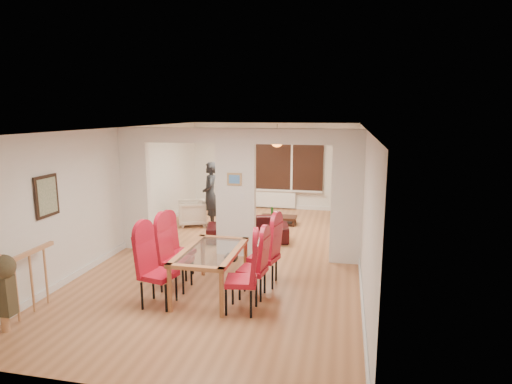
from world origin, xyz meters
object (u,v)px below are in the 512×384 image
(dining_chair_rb, at_px, (252,266))
(bottle, at_px, (272,212))
(dining_chair_ra, at_px, (241,275))
(person, at_px, (210,195))
(armchair, at_px, (192,213))
(sofa, at_px, (248,230))
(television, at_px, (338,210))
(dining_chair_lb, at_px, (176,256))
(dining_chair_rc, at_px, (264,253))
(dining_table, at_px, (211,272))
(bowl, at_px, (276,214))
(dining_chair_lc, at_px, (180,248))
(coffee_table, at_px, (278,220))
(dining_chair_la, at_px, (158,269))

(dining_chair_rb, xyz_separation_m, bottle, (-0.46, 4.45, -0.17))
(dining_chair_ra, distance_m, person, 4.88)
(armchair, bearing_deg, bottle, 79.25)
(dining_chair_ra, relative_size, bottle, 4.21)
(person, bearing_deg, sofa, 32.43)
(dining_chair_rb, height_order, television, dining_chair_rb)
(dining_chair_lb, height_order, dining_chair_ra, dining_chair_lb)
(dining_chair_rc, distance_m, bottle, 3.96)
(dining_chair_rc, relative_size, sofa, 0.61)
(dining_table, relative_size, dining_chair_rc, 1.41)
(dining_chair_ra, xyz_separation_m, bottle, (-0.41, 4.98, -0.21))
(bowl, bearing_deg, dining_chair_rb, -85.21)
(dining_chair_rb, bearing_deg, dining_chair_rc, 88.38)
(dining_chair_lc, xyz_separation_m, bottle, (0.99, 3.91, -0.18))
(dining_chair_lc, height_order, person, person)
(dining_chair_lc, height_order, dining_chair_rb, dining_chair_lc)
(dining_chair_lc, height_order, dining_chair_ra, dining_chair_ra)
(dining_table, distance_m, dining_chair_lc, 0.97)
(dining_table, relative_size, coffee_table, 1.70)
(sofa, relative_size, coffee_table, 1.97)
(dining_chair_lc, bearing_deg, dining_chair_rc, 13.91)
(bottle, bearing_deg, dining_chair_la, -99.68)
(bottle, bearing_deg, television, 26.27)
(dining_chair_rb, relative_size, bottle, 3.89)
(armchair, distance_m, bowl, 2.21)
(dining_chair_ra, height_order, bowl, dining_chair_ra)
(dining_chair_la, bearing_deg, dining_table, 54.23)
(dining_table, distance_m, bottle, 4.49)
(dining_chair_rb, bearing_deg, dining_chair_lb, -174.53)
(dining_chair_la, bearing_deg, person, 110.89)
(dining_chair_lb, bearing_deg, coffee_table, 84.87)
(dining_chair_rc, distance_m, armchair, 4.33)
(armchair, xyz_separation_m, bottle, (2.05, 0.45, 0.03))
(television, bearing_deg, coffee_table, 113.11)
(dining_chair_ra, bearing_deg, bowl, 85.43)
(sofa, relative_size, armchair, 2.60)
(armchair, distance_m, coffee_table, 2.28)
(dining_table, distance_m, dining_chair_ra, 0.83)
(bowl, bearing_deg, dining_chair_lb, -101.22)
(dining_chair_lb, distance_m, coffee_table, 4.64)
(dining_chair_lc, height_order, bowl, dining_chair_lc)
(person, relative_size, bowl, 7.23)
(dining_chair_la, bearing_deg, dining_chair_lc, 108.91)
(dining_chair_ra, bearing_deg, sofa, 93.27)
(dining_chair_la, bearing_deg, bowl, 92.68)
(dining_chair_rc, bearing_deg, dining_chair_lc, -167.63)
(dining_table, bearing_deg, dining_chair_rb, 2.81)
(dining_table, relative_size, dining_chair_rb, 1.53)
(dining_chair_rb, xyz_separation_m, person, (-1.97, 3.94, 0.32))
(dining_chair_rc, bearing_deg, television, 89.25)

